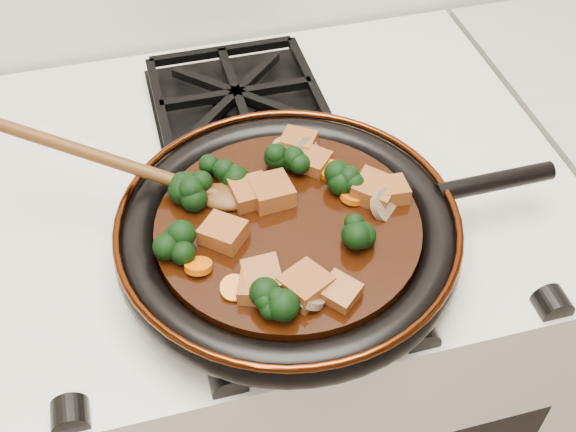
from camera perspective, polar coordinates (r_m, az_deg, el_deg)
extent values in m
cube|color=beige|center=(1.26, -1.58, -11.67)|extent=(0.76, 0.60, 0.90)
cylinder|color=black|center=(0.79, 0.00, -1.84)|extent=(0.35, 0.35, 0.01)
torus|color=black|center=(0.78, 0.00, -1.41)|extent=(0.37, 0.37, 0.04)
torus|color=#431B09|center=(0.77, 0.00, -0.36)|extent=(0.37, 0.37, 0.01)
cylinder|color=black|center=(0.85, 16.03, 2.63)|extent=(0.14, 0.02, 0.02)
cylinder|color=black|center=(0.78, 0.00, -1.06)|extent=(0.29, 0.29, 0.02)
cube|color=brown|center=(0.75, -5.13, -1.41)|extent=(0.06, 0.06, 0.03)
cube|color=brown|center=(0.80, 6.81, 2.01)|extent=(0.06, 0.06, 0.03)
cube|color=brown|center=(0.71, -2.44, -5.64)|extent=(0.05, 0.05, 0.02)
cube|color=brown|center=(0.79, -1.31, 1.90)|extent=(0.05, 0.05, 0.03)
cube|color=brown|center=(0.85, 0.84, 5.79)|extent=(0.05, 0.05, 0.02)
cube|color=brown|center=(0.70, 1.39, -5.55)|extent=(0.06, 0.06, 0.03)
cube|color=brown|center=(0.79, -2.98, 1.78)|extent=(0.05, 0.04, 0.02)
cube|color=brown|center=(0.70, 4.12, -6.08)|extent=(0.05, 0.05, 0.02)
cube|color=brown|center=(0.80, 8.07, 1.95)|extent=(0.04, 0.04, 0.02)
cube|color=brown|center=(0.71, -1.99, -4.93)|extent=(0.04, 0.04, 0.03)
cube|color=brown|center=(0.83, 1.94, 4.31)|extent=(0.05, 0.05, 0.02)
cylinder|color=#C75105|center=(0.73, -7.10, -3.94)|extent=(0.03, 0.03, 0.02)
cylinder|color=#C75105|center=(0.79, 5.13, 1.56)|extent=(0.03, 0.03, 0.02)
cylinder|color=#C75105|center=(0.85, 0.40, 5.68)|extent=(0.03, 0.03, 0.02)
cylinder|color=#C75105|center=(0.71, -4.28, -5.73)|extent=(0.03, 0.03, 0.02)
cylinder|color=#C75105|center=(0.82, 3.37, 3.58)|extent=(0.03, 0.03, 0.02)
cylinder|color=brown|center=(0.84, 1.51, 4.99)|extent=(0.05, 0.05, 0.04)
cylinder|color=brown|center=(0.84, 0.25, 5.09)|extent=(0.04, 0.04, 0.02)
cylinder|color=brown|center=(0.84, -0.20, 5.09)|extent=(0.05, 0.05, 0.02)
cylinder|color=brown|center=(0.70, 1.62, -6.48)|extent=(0.04, 0.04, 0.02)
cylinder|color=brown|center=(0.78, 7.64, 0.84)|extent=(0.05, 0.05, 0.03)
ellipsoid|color=#4C2C10|center=(0.79, -5.05, 1.51)|extent=(0.07, 0.06, 0.02)
cylinder|color=#4C2C10|center=(0.81, -14.27, 4.43)|extent=(0.02, 0.02, 0.27)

